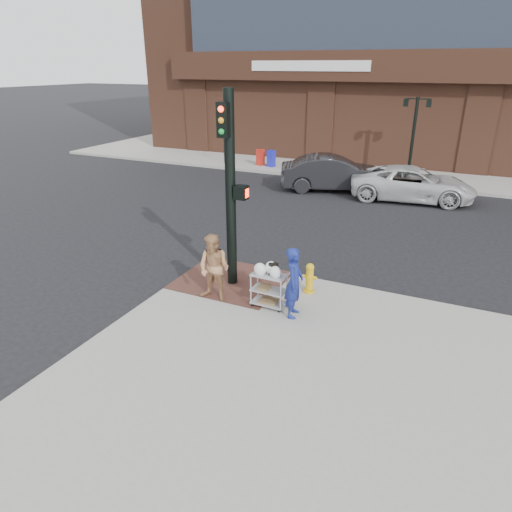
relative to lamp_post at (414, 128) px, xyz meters
The scene contains 13 objects.
ground 16.34m from the lamp_post, 97.13° to the right, with size 220.00×220.00×0.00m, color black.
brick_curb_ramp 15.52m from the lamp_post, 99.77° to the right, with size 2.80×2.40×0.01m, color #492822.
lamp_post is the anchor object (origin of this frame).
parking_sign 10.64m from the lamp_post, behind, with size 0.05×0.05×2.20m, color black.
traffic_signal_pole 15.43m from the lamp_post, 99.24° to the right, with size 0.61×0.51×5.00m.
woman_blue 16.23m from the lamp_post, 91.36° to the right, with size 0.62×0.41×1.71m, color navy.
pedestrian_tan 16.49m from the lamp_post, 98.60° to the right, with size 0.84×0.65×1.72m, color #B17E53.
sedan_dark 5.22m from the lamp_post, 127.26° to the right, with size 1.76×5.04×1.66m, color black.
minivan_white 4.56m from the lamp_post, 80.14° to the right, with size 2.45×5.32×1.48m, color silver.
utility_cart 16.15m from the lamp_post, 93.86° to the right, with size 0.84×0.48×1.16m.
fire_hydrant 15.02m from the lamp_post, 91.63° to the right, with size 0.38×0.27×0.81m.
newsbox_red 8.56m from the lamp_post, behind, with size 0.39×0.35×0.92m, color red.
newsbox_blue 7.86m from the lamp_post, behind, with size 0.39×0.35×0.93m, color #1C20BB.
Camera 1 is at (4.80, -9.06, 5.64)m, focal length 32.00 mm.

